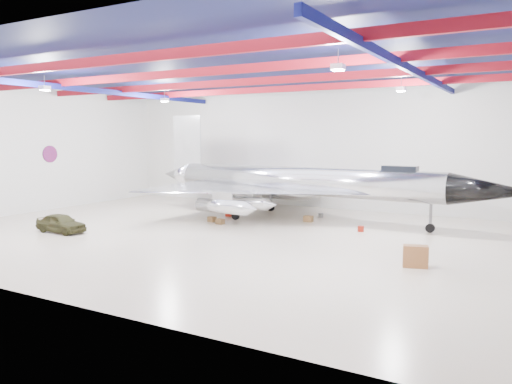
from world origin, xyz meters
The scene contains 15 objects.
floor centered at (0.00, 0.00, 0.00)m, with size 40.00×40.00×0.00m, color beige.
wall_back centered at (0.00, 15.00, 5.50)m, with size 40.00×40.00×0.00m, color silver.
wall_left centered at (-20.00, 0.00, 5.50)m, with size 30.00×30.00×0.00m, color silver.
ceiling centered at (0.00, 0.00, 11.00)m, with size 40.00×40.00×0.00m, color #0A0F38.
ceiling_structure centered at (0.00, 0.00, 10.32)m, with size 39.50×29.50×1.08m.
wall_roundel centered at (-19.94, 2.00, 5.00)m, with size 1.50×1.50×0.10m, color #B21414.
jet_aircraft centered at (1.99, 7.84, 2.76)m, with size 30.92×18.48×8.43m.
jeep centered at (-10.17, -5.06, 0.65)m, with size 1.55×3.84×1.31m, color #34331A.
desk centered at (13.02, -2.57, 0.56)m, with size 1.22×0.61×1.12m, color brown.
crate_ply centered at (-3.57, 3.59, 0.20)m, with size 0.58×0.46×0.41m, color olive.
toolbox_red centered at (-3.86, 6.45, 0.16)m, with size 0.46×0.37×0.32m, color maroon.
parts_bin centered at (2.91, 7.29, 0.23)m, with size 0.66×0.52×0.46m, color olive.
tool_chest centered at (7.70, 5.34, 0.20)m, with size 0.44×0.44×0.39m, color maroon.
oil_barrel centered at (-2.47, 3.08, 0.20)m, with size 0.57×0.46×0.40m, color olive.
spares_box centered at (2.96, 9.72, 0.18)m, with size 0.39×0.39×0.35m, color #59595B.
Camera 1 is at (18.06, -27.91, 6.56)m, focal length 35.00 mm.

